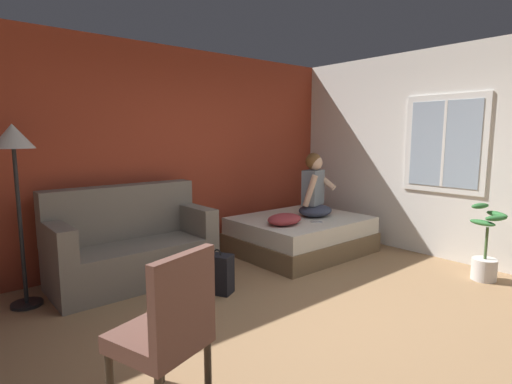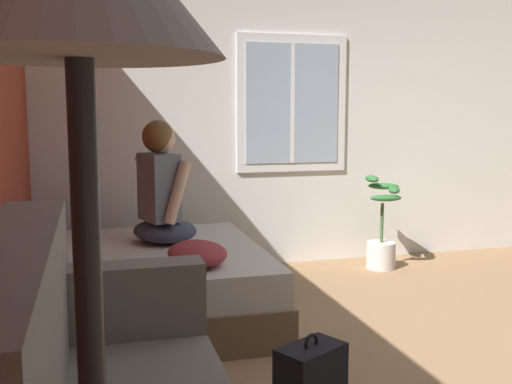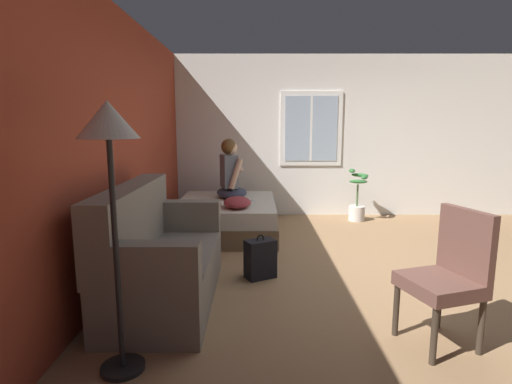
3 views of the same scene
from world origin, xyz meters
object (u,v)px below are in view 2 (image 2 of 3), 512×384
object	(u,v)px
cell_phone	(211,247)
potted_plant	(382,236)
floor_lamp	(81,100)
person_seated	(162,193)
throw_pillow	(197,253)
bed	(161,283)

from	to	relation	value
cell_phone	potted_plant	distance (m)	1.93
floor_lamp	person_seated	bearing A→B (deg)	-7.91
throw_pillow	potted_plant	xyz separation A→B (m)	(1.25, -1.90, -0.25)
person_seated	throw_pillow	distance (m)	0.77
person_seated	potted_plant	world-z (taller)	person_seated
bed	throw_pillow	bearing A→B (deg)	-159.82
throw_pillow	potted_plant	bearing A→B (deg)	-56.65
throw_pillow	floor_lamp	world-z (taller)	floor_lamp
cell_phone	floor_lamp	size ratio (longest dim) A/B	0.08
potted_plant	floor_lamp	bearing A→B (deg)	148.08
throw_pillow	cell_phone	bearing A→B (deg)	-22.05
floor_lamp	potted_plant	xyz separation A→B (m)	(4.03, -2.51, -1.13)
bed	potted_plant	bearing A→B (deg)	-69.63
floor_lamp	potted_plant	distance (m)	4.88
bed	floor_lamp	size ratio (longest dim) A/B	1.01
bed	throw_pillow	distance (m)	0.60
throw_pillow	floor_lamp	bearing A→B (deg)	167.54
cell_phone	floor_lamp	xyz separation A→B (m)	(-3.20, 0.78, 0.94)
bed	throw_pillow	xyz separation A→B (m)	(-0.48, -0.18, 0.31)
floor_lamp	potted_plant	size ratio (longest dim) A/B	2.00
throw_pillow	cell_phone	world-z (taller)	throw_pillow
throw_pillow	floor_lamp	xyz separation A→B (m)	(-2.78, 0.62, 0.88)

